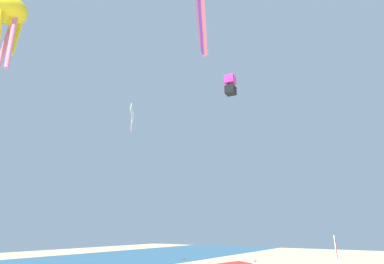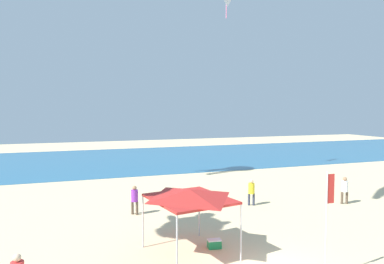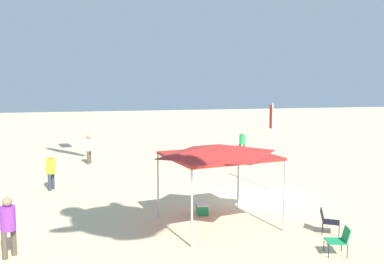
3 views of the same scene
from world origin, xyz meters
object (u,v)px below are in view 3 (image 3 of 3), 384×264
at_px(person_watching_sky, 242,141).
at_px(person_by_tent, 89,147).
at_px(canopy_tent, 219,151).
at_px(person_near_umbrella, 51,169).
at_px(folding_chair_facing_ocean, 327,219).
at_px(folding_chair_near_cooler, 340,239).
at_px(banner_flag, 272,138).
at_px(cooler_box, 202,209).
at_px(person_far_stroller, 8,222).

xyz_separation_m(person_watching_sky, person_by_tent, (-0.76, 10.38, 0.10)).
relative_size(canopy_tent, person_near_umbrella, 2.28).
bearing_deg(folding_chair_facing_ocean, person_by_tent, 62.34).
height_order(folding_chair_near_cooler, person_watching_sky, person_watching_sky).
bearing_deg(person_watching_sky, person_near_umbrella, 57.77).
bearing_deg(banner_flag, folding_chair_near_cooler, 170.23).
bearing_deg(person_near_umbrella, folding_chair_facing_ocean, 72.51).
height_order(canopy_tent, banner_flag, banner_flag).
relative_size(person_watching_sky, person_by_tent, 0.91).
distance_m(cooler_box, banner_flag, 5.46).
height_order(folding_chair_near_cooler, person_far_stroller, person_far_stroller).
relative_size(person_watching_sky, person_near_umbrella, 0.96).
relative_size(canopy_tent, person_watching_sky, 2.38).
relative_size(cooler_box, person_far_stroller, 0.38).
xyz_separation_m(person_watching_sky, person_far_stroller, (-14.49, 12.67, 0.06)).
xyz_separation_m(canopy_tent, folding_chair_facing_ocean, (-1.74, -3.24, -2.15)).
bearing_deg(canopy_tent, person_watching_sky, -24.37).
bearing_deg(person_far_stroller, folding_chair_near_cooler, -62.34).
height_order(canopy_tent, person_watching_sky, canopy_tent).
distance_m(banner_flag, person_watching_sky, 9.58).
distance_m(folding_chair_near_cooler, cooler_box, 5.45).
height_order(folding_chair_near_cooler, cooler_box, folding_chair_near_cooler).
bearing_deg(person_watching_sky, banner_flag, 105.36).
height_order(person_far_stroller, person_near_umbrella, person_far_stroller).
relative_size(canopy_tent, folding_chair_near_cooler, 4.85).
bearing_deg(person_far_stroller, person_near_umbrella, 36.75).
bearing_deg(folding_chair_near_cooler, canopy_tent, -124.87).
relative_size(folding_chair_facing_ocean, person_far_stroller, 0.46).
bearing_deg(folding_chair_near_cooler, banner_flag, -172.52).
bearing_deg(banner_flag, person_near_umbrella, 76.64).
height_order(canopy_tent, person_near_umbrella, canopy_tent).
relative_size(person_far_stroller, person_by_tent, 0.96).
relative_size(folding_chair_facing_ocean, person_near_umbrella, 0.47).
distance_m(folding_chair_facing_ocean, person_watching_sky, 15.29).
bearing_deg(person_far_stroller, folding_chair_facing_ocean, -52.31).
bearing_deg(canopy_tent, folding_chair_near_cooler, -142.12).
xyz_separation_m(banner_flag, person_far_stroller, (-5.27, 10.55, -1.40)).
relative_size(person_far_stroller, person_near_umbrella, 1.01).
distance_m(cooler_box, person_near_umbrella, 7.87).
relative_size(canopy_tent, cooler_box, 5.92).
distance_m(banner_flag, person_by_tent, 11.90).
bearing_deg(banner_flag, person_far_stroller, 116.55).
xyz_separation_m(canopy_tent, cooler_box, (1.27, 0.23, -2.42)).
distance_m(folding_chair_facing_ocean, person_by_tent, 16.18).
bearing_deg(person_by_tent, person_watching_sky, -65.52).
height_order(folding_chair_facing_ocean, person_by_tent, person_by_tent).
bearing_deg(person_by_tent, folding_chair_near_cooler, -136.02).
xyz_separation_m(person_far_stroller, person_near_umbrella, (7.65, -0.54, -0.01)).
xyz_separation_m(folding_chair_facing_ocean, person_by_tent, (14.27, 7.59, 0.60)).
bearing_deg(person_watching_sky, folding_chair_near_cooler, 106.78).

